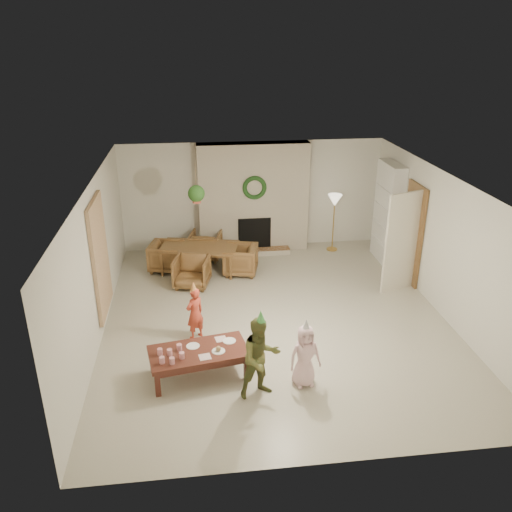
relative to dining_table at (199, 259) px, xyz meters
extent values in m
plane|color=#B7B29E|center=(1.30, -2.16, -0.28)|extent=(7.00, 7.00, 0.00)
plane|color=white|center=(1.30, -2.16, 2.22)|extent=(7.00, 7.00, 0.00)
plane|color=silver|center=(1.30, 1.34, 0.97)|extent=(7.00, 0.00, 7.00)
plane|color=silver|center=(1.30, -5.66, 0.97)|extent=(7.00, 0.00, 7.00)
plane|color=silver|center=(-1.70, -2.16, 0.97)|extent=(0.00, 7.00, 7.00)
plane|color=silver|center=(4.30, -2.16, 0.97)|extent=(0.00, 7.00, 7.00)
cube|color=#512015|center=(1.30, 1.14, 0.97)|extent=(2.50, 0.40, 2.50)
cube|color=brown|center=(1.30, 0.79, -0.22)|extent=(1.60, 0.30, 0.12)
cube|color=black|center=(1.30, 0.96, 0.17)|extent=(0.75, 0.12, 0.75)
torus|color=#163D16|center=(1.30, 0.91, 1.27)|extent=(0.54, 0.10, 0.54)
cylinder|color=gold|center=(3.13, 0.84, -0.27)|extent=(0.25, 0.25, 0.03)
cylinder|color=gold|center=(3.13, 0.84, 0.35)|extent=(0.03, 0.03, 1.21)
cone|color=beige|center=(3.13, 0.84, 0.93)|extent=(0.32, 0.32, 0.27)
cube|color=white|center=(4.14, 0.14, 0.82)|extent=(0.30, 1.00, 2.20)
cube|color=white|center=(4.12, 0.14, 0.17)|extent=(0.30, 0.92, 0.03)
cube|color=white|center=(4.12, 0.14, 0.57)|extent=(0.30, 0.92, 0.03)
cube|color=white|center=(4.12, 0.14, 0.97)|extent=(0.30, 0.92, 0.03)
cube|color=white|center=(4.12, 0.14, 1.37)|extent=(0.30, 0.92, 0.03)
cube|color=maroon|center=(4.10, -0.01, 0.31)|extent=(0.20, 0.40, 0.24)
cube|color=#274C91|center=(4.10, 0.19, 0.71)|extent=(0.20, 0.44, 0.24)
cube|color=#A18722|center=(4.10, 0.04, 1.10)|extent=(0.20, 0.36, 0.22)
cube|color=brown|center=(4.26, -0.96, 0.74)|extent=(0.05, 0.86, 2.04)
cube|color=beige|center=(3.88, -1.34, 0.72)|extent=(0.77, 0.32, 2.00)
cube|color=#CBB690|center=(-1.66, -1.96, 0.97)|extent=(0.06, 1.20, 2.00)
imported|color=brown|center=(0.00, 0.00, 0.00)|extent=(1.77, 1.24, 0.57)
imported|color=brown|center=(-0.16, -0.69, 0.03)|extent=(0.81, 0.82, 0.63)
imported|color=brown|center=(0.16, 0.69, 0.03)|extent=(0.81, 0.82, 0.63)
imported|color=brown|center=(-0.69, 0.16, 0.03)|extent=(0.82, 0.81, 0.63)
imported|color=brown|center=(0.86, -0.20, 0.03)|extent=(0.82, 0.81, 0.63)
cylinder|color=tan|center=(0.00, -0.66, 1.87)|extent=(0.01, 0.01, 0.70)
cylinder|color=#A24234|center=(0.00, -0.66, 1.52)|extent=(0.16, 0.16, 0.12)
sphere|color=#1D4517|center=(0.00, -0.66, 1.64)|extent=(0.32, 0.32, 0.32)
cube|color=#54261C|center=(-0.09, -3.72, 0.12)|extent=(1.53, 0.95, 0.07)
cube|color=#54261C|center=(-0.09, -3.72, 0.05)|extent=(1.40, 0.83, 0.09)
cube|color=#54261C|center=(-0.68, -4.12, -0.10)|extent=(0.09, 0.09, 0.37)
cube|color=#54261C|center=(0.60, -3.90, -0.10)|extent=(0.09, 0.09, 0.37)
cube|color=#54261C|center=(-0.78, -3.55, -0.10)|extent=(0.09, 0.09, 0.37)
cube|color=#54261C|center=(0.49, -3.32, -0.10)|extent=(0.09, 0.09, 0.37)
cylinder|color=silver|center=(-0.61, -3.98, 0.21)|extent=(0.09, 0.09, 0.10)
cylinder|color=silver|center=(-0.65, -3.76, 0.21)|extent=(0.09, 0.09, 0.10)
cylinder|color=silver|center=(-0.47, -4.01, 0.21)|extent=(0.09, 0.09, 0.10)
cylinder|color=silver|center=(-0.51, -3.80, 0.21)|extent=(0.09, 0.09, 0.10)
cylinder|color=silver|center=(-0.33, -3.90, 0.21)|extent=(0.09, 0.09, 0.10)
cylinder|color=silver|center=(-0.37, -3.68, 0.21)|extent=(0.09, 0.09, 0.10)
cylinder|color=white|center=(-0.17, -3.60, 0.16)|extent=(0.23, 0.23, 0.01)
cylinder|color=white|center=(0.20, -3.78, 0.16)|extent=(0.23, 0.23, 0.01)
cylinder|color=white|center=(0.37, -3.53, 0.16)|extent=(0.23, 0.23, 0.01)
sphere|color=tan|center=(0.20, -3.78, 0.20)|extent=(0.09, 0.09, 0.08)
cube|color=#DCA2A7|center=(-0.01, -3.91, 0.16)|extent=(0.19, 0.19, 0.01)
cube|color=#DCA2A7|center=(0.25, -3.46, 0.16)|extent=(0.19, 0.19, 0.01)
imported|color=#C33E29|center=(-0.13, -2.65, 0.17)|extent=(0.40, 0.37, 0.91)
cone|color=gold|center=(-0.13, -2.65, 0.67)|extent=(0.15, 0.15, 0.17)
imported|color=brown|center=(0.75, -4.26, 0.32)|extent=(0.70, 0.61, 1.21)
cone|color=green|center=(0.75, -4.26, 0.97)|extent=(0.15, 0.15, 0.20)
imported|color=#F6C5CE|center=(1.41, -4.11, 0.19)|extent=(0.51, 0.37, 0.95)
cone|color=silver|center=(1.41, -4.11, 0.71)|extent=(0.13, 0.13, 0.17)
camera|label=1|loc=(-0.06, -10.23, 4.42)|focal=36.57mm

